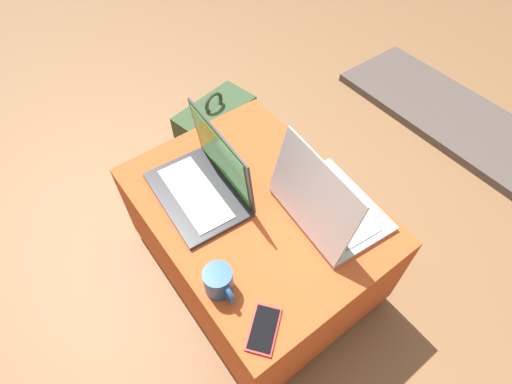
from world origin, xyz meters
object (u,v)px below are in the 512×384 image
object	(u,v)px
coffee_mug	(219,282)
backpack	(216,141)
laptop_near	(205,181)
laptop_far	(325,204)
cell_phone	(264,329)

from	to	relation	value
coffee_mug	backpack	bearing A→B (deg)	148.79
laptop_near	laptop_far	size ratio (longest dim) A/B	1.00
laptop_near	backpack	bearing A→B (deg)	148.78
laptop_far	cell_phone	bearing A→B (deg)	120.40
cell_phone	backpack	xyz separation A→B (m)	(-0.89, 0.41, -0.25)
coffee_mug	cell_phone	bearing A→B (deg)	9.33
laptop_near	coffee_mug	xyz separation A→B (m)	(0.32, -0.16, -0.01)
laptop_far	backpack	bearing A→B (deg)	2.69
laptop_far	cell_phone	world-z (taller)	laptop_far
cell_phone	backpack	size ratio (longest dim) A/B	0.32
laptop_near	backpack	world-z (taller)	laptop_near
backpack	laptop_near	bearing A→B (deg)	43.24
laptop_far	coffee_mug	distance (m)	0.41
laptop_far	backpack	xyz separation A→B (m)	(-0.71, 0.03, -0.30)
backpack	coffee_mug	world-z (taller)	coffee_mug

